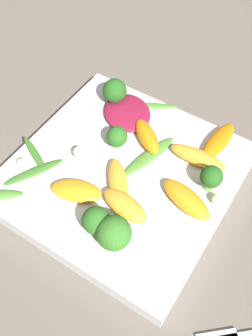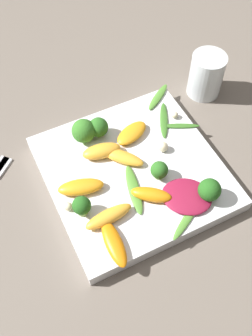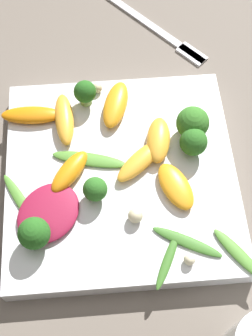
# 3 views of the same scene
# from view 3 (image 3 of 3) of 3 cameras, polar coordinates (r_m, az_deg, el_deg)

# --- Properties ---
(ground_plane) EXTENTS (2.40, 2.40, 0.00)m
(ground_plane) POSITION_cam_3_polar(r_m,az_deg,el_deg) (0.58, -0.59, -1.61)
(ground_plane) COLOR #6B6056
(plate) EXTENTS (0.27, 0.27, 0.03)m
(plate) POSITION_cam_3_polar(r_m,az_deg,el_deg) (0.57, -0.61, -1.04)
(plate) COLOR white
(plate) RESTS_ON ground_plane
(fork) EXTENTS (0.16, 0.14, 0.01)m
(fork) POSITION_cam_3_polar(r_m,az_deg,el_deg) (0.72, 4.59, 16.03)
(fork) COLOR silver
(fork) RESTS_ON ground_plane
(radicchio_leaf_0) EXTENTS (0.10, 0.10, 0.01)m
(radicchio_leaf_0) POSITION_cam_3_polar(r_m,az_deg,el_deg) (0.54, -9.45, -5.40)
(radicchio_leaf_0) COLOR maroon
(radicchio_leaf_0) RESTS_ON plate
(orange_segment_0) EXTENTS (0.07, 0.06, 0.02)m
(orange_segment_0) POSITION_cam_3_polar(r_m,az_deg,el_deg) (0.55, -6.89, -0.36)
(orange_segment_0) COLOR orange
(orange_segment_0) RESTS_ON plate
(orange_segment_1) EXTENTS (0.08, 0.05, 0.02)m
(orange_segment_1) POSITION_cam_3_polar(r_m,az_deg,el_deg) (0.60, -1.40, 7.73)
(orange_segment_1) COLOR orange
(orange_segment_1) RESTS_ON plate
(orange_segment_2) EXTENTS (0.07, 0.07, 0.02)m
(orange_segment_2) POSITION_cam_3_polar(r_m,az_deg,el_deg) (0.56, 1.78, 0.92)
(orange_segment_2) COLOR #FCAD33
(orange_segment_2) RESTS_ON plate
(orange_segment_3) EXTENTS (0.03, 0.08, 0.01)m
(orange_segment_3) POSITION_cam_3_polar(r_m,az_deg,el_deg) (0.60, -11.43, 6.35)
(orange_segment_3) COLOR orange
(orange_segment_3) RESTS_ON plate
(orange_segment_4) EXTENTS (0.07, 0.04, 0.02)m
(orange_segment_4) POSITION_cam_3_polar(r_m,az_deg,el_deg) (0.57, 3.96, 3.43)
(orange_segment_4) COLOR #FCAD33
(orange_segment_4) RESTS_ON plate
(orange_segment_5) EXTENTS (0.08, 0.03, 0.02)m
(orange_segment_5) POSITION_cam_3_polar(r_m,az_deg,el_deg) (0.59, -7.53, 5.92)
(orange_segment_5) COLOR #FCAD33
(orange_segment_5) RESTS_ON plate
(orange_segment_6) EXTENTS (0.07, 0.05, 0.01)m
(orange_segment_6) POSITION_cam_3_polar(r_m,az_deg,el_deg) (0.54, 6.08, -2.23)
(orange_segment_6) COLOR orange
(orange_segment_6) RESTS_ON plate
(broccoli_floret_0) EXTENTS (0.04, 0.04, 0.04)m
(broccoli_floret_0) POSITION_cam_3_polar(r_m,az_deg,el_deg) (0.51, -11.13, -7.85)
(broccoli_floret_0) COLOR #84AD5B
(broccoli_floret_0) RESTS_ON plate
(broccoli_floret_1) EXTENTS (0.03, 0.03, 0.04)m
(broccoli_floret_1) POSITION_cam_3_polar(r_m,az_deg,el_deg) (0.60, -5.01, 9.14)
(broccoli_floret_1) COLOR #84AD5B
(broccoli_floret_1) RESTS_ON plate
(broccoli_floret_2) EXTENTS (0.03, 0.03, 0.04)m
(broccoli_floret_2) POSITION_cam_3_polar(r_m,az_deg,el_deg) (0.56, 8.22, 3.14)
(broccoli_floret_2) COLOR #84AD5B
(broccoli_floret_2) RESTS_ON plate
(broccoli_floret_3) EXTENTS (0.04, 0.04, 0.04)m
(broccoli_floret_3) POSITION_cam_3_polar(r_m,az_deg,el_deg) (0.57, 8.12, 5.43)
(broccoli_floret_3) COLOR #7A9E51
(broccoli_floret_3) RESTS_ON plate
(broccoli_floret_4) EXTENTS (0.03, 0.03, 0.03)m
(broccoli_floret_4) POSITION_cam_3_polar(r_m,az_deg,el_deg) (0.53, -3.78, -2.65)
(broccoli_floret_4) COLOR #7A9E51
(broccoli_floret_4) RESTS_ON plate
(arugula_sprig_0) EXTENTS (0.08, 0.05, 0.00)m
(arugula_sprig_0) POSITION_cam_3_polar(r_m,az_deg,el_deg) (0.55, -12.56, -4.15)
(arugula_sprig_0) COLOR #518E33
(arugula_sprig_0) RESTS_ON plate
(arugula_sprig_1) EXTENTS (0.07, 0.04, 0.00)m
(arugula_sprig_1) POSITION_cam_3_polar(r_m,az_deg,el_deg) (0.52, 5.12, -11.12)
(arugula_sprig_1) COLOR #3D7528
(arugula_sprig_1) RESTS_ON plate
(arugula_sprig_2) EXTENTS (0.07, 0.05, 0.01)m
(arugula_sprig_2) POSITION_cam_3_polar(r_m,az_deg,el_deg) (0.53, 13.51, -10.12)
(arugula_sprig_2) COLOR #518E33
(arugula_sprig_2) RESTS_ON plate
(arugula_sprig_3) EXTENTS (0.05, 0.08, 0.00)m
(arugula_sprig_3) POSITION_cam_3_polar(r_m,az_deg,el_deg) (0.53, 7.47, -8.94)
(arugula_sprig_3) COLOR #3D7528
(arugula_sprig_3) RESTS_ON plate
(arugula_sprig_4) EXTENTS (0.04, 0.09, 0.01)m
(arugula_sprig_4) POSITION_cam_3_polar(r_m,az_deg,el_deg) (0.56, -4.50, 1.04)
(arugula_sprig_4) COLOR #518E33
(arugula_sprig_4) RESTS_ON plate
(macadamia_nut_0) EXTENTS (0.01, 0.01, 0.01)m
(macadamia_nut_0) POSITION_cam_3_polar(r_m,az_deg,el_deg) (0.62, -3.50, 9.75)
(macadamia_nut_0) COLOR beige
(macadamia_nut_0) RESTS_ON plate
(macadamia_nut_1) EXTENTS (0.02, 0.02, 0.02)m
(macadamia_nut_1) POSITION_cam_3_polar(r_m,az_deg,el_deg) (0.53, 1.16, -5.82)
(macadamia_nut_1) COLOR beige
(macadamia_nut_1) RESTS_ON plate
(macadamia_nut_2) EXTENTS (0.01, 0.01, 0.01)m
(macadamia_nut_2) POSITION_cam_3_polar(r_m,az_deg,el_deg) (0.52, 7.75, -11.00)
(macadamia_nut_2) COLOR beige
(macadamia_nut_2) RESTS_ON plate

